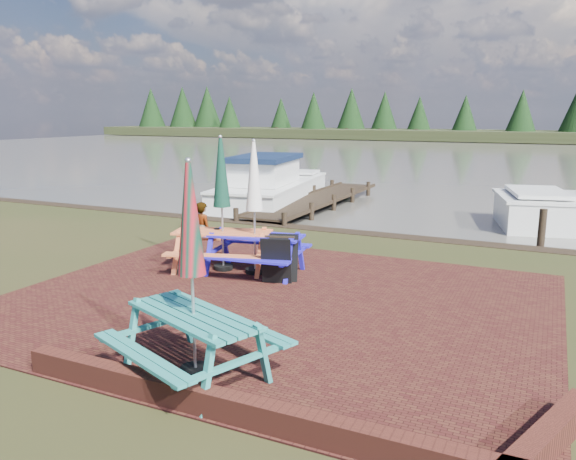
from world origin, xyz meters
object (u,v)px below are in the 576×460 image
at_px(jetty, 316,200).
at_px(boat_jetty, 271,189).
at_px(chalkboard, 280,259).
at_px(picnic_table_red, 222,225).
at_px(person, 202,203).
at_px(picnic_table_blue, 255,229).
at_px(picnic_table_teal, 193,304).

height_order(jetty, boat_jetty, boat_jetty).
bearing_deg(chalkboard, picnic_table_red, 152.10).
distance_m(chalkboard, person, 5.07).
xyz_separation_m(picnic_table_blue, jetty, (-2.38, 8.92, -0.81)).
bearing_deg(person, jetty, -76.27).
relative_size(picnic_table_red, picnic_table_blue, 1.02).
xyz_separation_m(picnic_table_red, jetty, (-1.67, 8.97, -0.83)).
bearing_deg(chalkboard, person, 124.55).
height_order(picnic_table_red, picnic_table_blue, picnic_table_red).
distance_m(picnic_table_red, jetty, 9.17).
bearing_deg(picnic_table_teal, jetty, 127.76).
bearing_deg(picnic_table_blue, jetty, 97.51).
bearing_deg(jetty, picnic_table_blue, -75.08).
xyz_separation_m(picnic_table_teal, chalkboard, (-0.74, 3.88, -0.45)).
bearing_deg(picnic_table_blue, chalkboard, -33.83).
distance_m(picnic_table_teal, picnic_table_red, 4.72).
distance_m(chalkboard, jetty, 9.80).
relative_size(picnic_table_teal, chalkboard, 2.90).
height_order(boat_jetty, person, boat_jetty).
xyz_separation_m(picnic_table_red, person, (-2.45, 2.92, -0.13)).
xyz_separation_m(picnic_table_red, picnic_table_blue, (0.71, 0.05, -0.02)).
height_order(picnic_table_blue, person, picnic_table_blue).
relative_size(jetty, person, 5.51).
height_order(picnic_table_blue, chalkboard, picnic_table_blue).
distance_m(picnic_table_red, picnic_table_blue, 0.71).
distance_m(picnic_table_teal, person, 8.49).
distance_m(picnic_table_red, chalkboard, 1.55).
relative_size(picnic_table_red, jetty, 0.30).
relative_size(picnic_table_teal, picnic_table_blue, 1.00).
distance_m(picnic_table_blue, chalkboard, 0.93).
distance_m(picnic_table_blue, person, 4.27).
distance_m(boat_jetty, person, 6.07).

